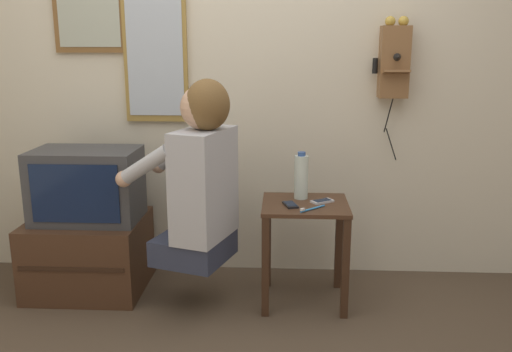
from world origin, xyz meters
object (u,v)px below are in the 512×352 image
at_px(television, 87,185).
at_px(cell_phone_spare, 322,201).
at_px(cell_phone_held, 290,205).
at_px(water_bottle, 301,177).
at_px(person, 200,176).
at_px(toothbrush, 311,209).
at_px(framed_picture, 89,12).
at_px(wall_mirror, 156,57).
at_px(wall_phone_antique, 394,60).

xyz_separation_m(television, cell_phone_spare, (1.35, -0.06, -0.06)).
distance_m(cell_phone_held, water_bottle, 0.20).
distance_m(person, toothbrush, 0.61).
height_order(cell_phone_spare, toothbrush, toothbrush).
xyz_separation_m(person, cell_phone_held, (0.48, 0.07, -0.17)).
height_order(framed_picture, wall_mirror, framed_picture).
xyz_separation_m(cell_phone_held, water_bottle, (0.06, 0.15, 0.12)).
relative_size(person, framed_picture, 2.06).
bearing_deg(wall_phone_antique, cell_phone_held, -143.47).
xyz_separation_m(wall_phone_antique, water_bottle, (-0.54, -0.29, -0.64)).
relative_size(cell_phone_spare, toothbrush, 0.98).
bearing_deg(cell_phone_held, wall_phone_antique, 19.89).
height_order(person, wall_phone_antique, wall_phone_antique).
distance_m(person, water_bottle, 0.59).
bearing_deg(person, television, 92.32).
distance_m(person, wall_phone_antique, 1.33).
distance_m(wall_phone_antique, toothbrush, 1.04).
xyz_separation_m(person, toothbrush, (0.59, -0.00, -0.17)).
xyz_separation_m(television, toothbrush, (1.28, -0.20, -0.06)).
distance_m(person, cell_phone_held, 0.52).
bearing_deg(wall_mirror, cell_phone_spare, -22.28).
xyz_separation_m(person, television, (-0.69, 0.20, -0.11)).
relative_size(cell_phone_spare, water_bottle, 0.51).
distance_m(wall_phone_antique, framed_picture, 1.84).
xyz_separation_m(wall_phone_antique, toothbrush, (-0.49, -0.52, -0.76)).
bearing_deg(cell_phone_held, television, 157.00).
relative_size(person, water_bottle, 3.67).
height_order(wall_phone_antique, wall_mirror, wall_mirror).
relative_size(wall_phone_antique, wall_mirror, 1.08).
height_order(framed_picture, toothbrush, framed_picture).
bearing_deg(wall_mirror, person, -58.34).
height_order(framed_picture, cell_phone_held, framed_picture).
bearing_deg(cell_phone_spare, wall_mirror, -144.67).
relative_size(person, television, 1.66).
bearing_deg(cell_phone_held, toothbrush, -50.69).
bearing_deg(television, cell_phone_spare, -2.34).
height_order(television, framed_picture, framed_picture).
bearing_deg(person, cell_phone_spare, -59.08).
height_order(cell_phone_held, water_bottle, water_bottle).
bearing_deg(water_bottle, cell_phone_spare, -32.74).
height_order(wall_phone_antique, water_bottle, wall_phone_antique).
xyz_separation_m(television, water_bottle, (1.24, 0.02, 0.06)).
xyz_separation_m(person, framed_picture, (-0.74, 0.56, 0.87)).
distance_m(cell_phone_held, cell_phone_spare, 0.19).
distance_m(wall_phone_antique, water_bottle, 0.89).
distance_m(television, wall_mirror, 0.87).
bearing_deg(framed_picture, wall_mirror, -0.46).
bearing_deg(television, toothbrush, -9.06).
xyz_separation_m(wall_phone_antique, cell_phone_held, (-0.60, -0.45, -0.76)).
bearing_deg(television, framed_picture, 96.85).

